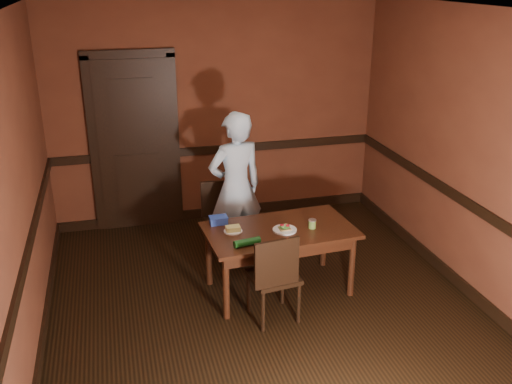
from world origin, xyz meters
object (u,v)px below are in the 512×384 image
dining_table (279,259)px  sauce_jar (312,224)px  cheese_saucer (233,229)px  person (236,188)px  sandwich_plate (285,229)px  chair_far (223,222)px  food_tub (218,220)px  chair_near (273,275)px

dining_table → sauce_jar: size_ratio=15.98×
sauce_jar → cheese_saucer: sauce_jar is taller
person → cheese_saucer: size_ratio=9.29×
sandwich_plate → chair_far: bearing=115.3°
sauce_jar → food_tub: (-0.85, 0.33, -0.01)m
sauce_jar → cheese_saucer: size_ratio=0.50×
sandwich_plate → cheese_saucer: (-0.48, 0.10, 0.01)m
chair_far → person: bearing=-31.3°
chair_near → dining_table: bearing=-120.6°
dining_table → sandwich_plate: (0.04, -0.05, 0.35)m
cheese_saucer → food_tub: (-0.10, 0.21, 0.02)m
chair_far → cheese_saucer: (-0.06, -0.79, 0.27)m
person → food_tub: (-0.28, -0.49, -0.12)m
chair_far → sauce_jar: size_ratio=9.32×
chair_near → cheese_saucer: (-0.26, 0.50, 0.25)m
chair_near → sauce_jar: size_ratio=9.81×
sandwich_plate → sauce_jar: size_ratio=2.59×
chair_near → sauce_jar: (0.50, 0.39, 0.27)m
person → sauce_jar: bearing=112.7°
chair_near → cheese_saucer: chair_near is taller
chair_far → sandwich_plate: 1.02m
chair_near → chair_far: bearing=-89.0°
dining_table → person: 0.94m
dining_table → food_tub: 0.71m
dining_table → sauce_jar: (0.31, -0.06, 0.38)m
sandwich_plate → person: bearing=110.2°
sauce_jar → person: bearing=124.9°
sandwich_plate → cheese_saucer: 0.49m
chair_far → chair_near: size_ratio=0.95×
chair_near → cheese_saucer: 0.62m
food_tub → dining_table: bearing=-26.4°
person → dining_table: bearing=96.9°
cheese_saucer → food_tub: bearing=114.8°
person → food_tub: bearing=47.6°
food_tub → chair_near: bearing=-64.2°
sauce_jar → cheese_saucer: bearing=171.5°
chair_near → sauce_jar: 0.69m
sandwich_plate → food_tub: size_ratio=1.29×
sandwich_plate → food_tub: 0.66m
dining_table → sandwich_plate: size_ratio=6.16×
chair_far → person: (0.13, -0.09, 0.41)m
sandwich_plate → sauce_jar: bearing=-2.3°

